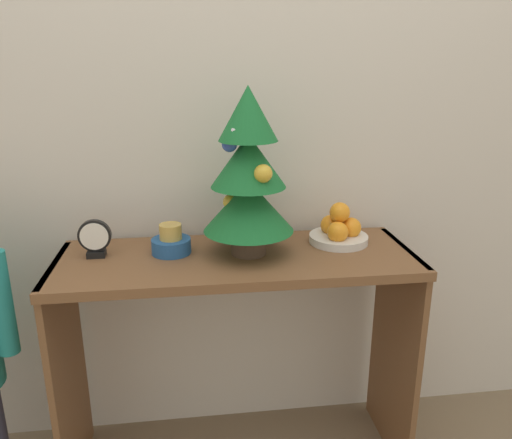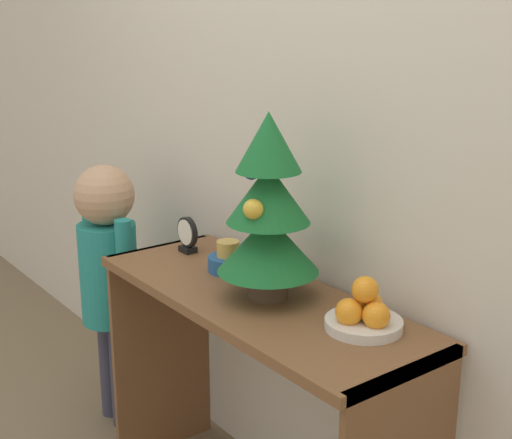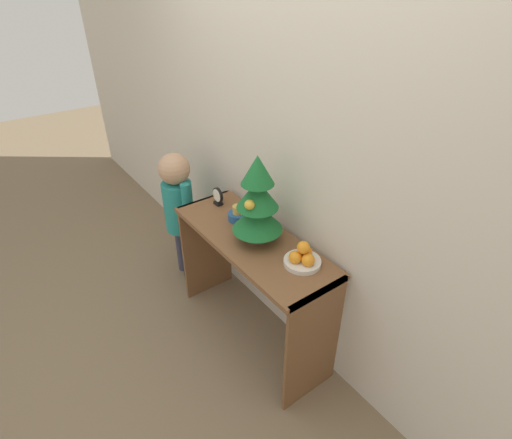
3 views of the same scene
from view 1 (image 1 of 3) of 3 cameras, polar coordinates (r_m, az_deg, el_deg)
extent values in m
cube|color=beige|center=(1.75, -3.20, 13.01)|extent=(7.00, 0.05, 2.50)
cube|color=brown|center=(1.61, -2.21, -4.60)|extent=(1.15, 0.43, 0.03)
cube|color=brown|center=(1.84, -20.66, -16.32)|extent=(0.02, 0.39, 0.80)
cube|color=brown|center=(1.92, 15.56, -14.26)|extent=(0.02, 0.39, 0.80)
cylinder|color=#4C3828|center=(1.61, -0.84, -3.05)|extent=(0.11, 0.11, 0.05)
cylinder|color=brown|center=(1.60, -0.85, -1.54)|extent=(0.02, 0.02, 0.04)
cone|color=#19662D|center=(1.57, -0.86, 1.61)|extent=(0.29, 0.29, 0.16)
cone|color=#19662D|center=(1.54, -0.89, 6.74)|extent=(0.23, 0.23, 0.16)
cone|color=#19662D|center=(1.52, -0.91, 12.05)|extent=(0.18, 0.18, 0.16)
sphere|color=silver|center=(1.49, -2.04, 9.81)|extent=(0.06, 0.06, 0.06)
sphere|color=gold|center=(1.47, 0.82, 5.28)|extent=(0.06, 0.06, 0.06)
sphere|color=#2D4CA8|center=(1.51, -3.05, 8.58)|extent=(0.05, 0.05, 0.05)
sphere|color=gold|center=(1.59, -2.90, 2.04)|extent=(0.05, 0.05, 0.05)
cylinder|color=silver|center=(1.74, 9.40, -2.18)|extent=(0.20, 0.20, 0.03)
sphere|color=orange|center=(1.74, 10.78, -0.92)|extent=(0.07, 0.07, 0.07)
sphere|color=orange|center=(1.75, 8.52, -0.63)|extent=(0.07, 0.07, 0.07)
sphere|color=orange|center=(1.68, 9.32, -1.42)|extent=(0.07, 0.07, 0.07)
sphere|color=orange|center=(1.71, 9.55, 0.81)|extent=(0.07, 0.07, 0.07)
cylinder|color=#235189|center=(1.64, -9.66, -2.99)|extent=(0.13, 0.13, 0.05)
cylinder|color=gold|center=(1.62, -9.75, -1.38)|extent=(0.07, 0.07, 0.05)
cube|color=black|center=(1.67, -17.76, -3.74)|extent=(0.06, 0.04, 0.02)
cylinder|color=black|center=(1.65, -17.96, -1.75)|extent=(0.10, 0.02, 0.10)
cylinder|color=white|center=(1.64, -18.02, -1.86)|extent=(0.09, 0.00, 0.09)
cylinder|color=teal|center=(1.68, -27.03, -8.55)|extent=(0.06, 0.06, 0.33)
camera|label=2|loc=(1.70, 73.92, 11.18)|focal=50.00mm
camera|label=3|loc=(1.88, 78.26, 28.19)|focal=28.00mm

